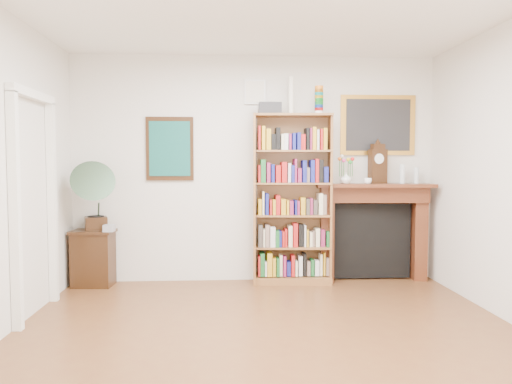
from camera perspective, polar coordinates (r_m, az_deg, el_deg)
room at (r=3.74m, az=2.13°, el=2.09°), size 4.51×5.01×2.81m
door_casing at (r=5.26m, az=-23.96°, el=0.69°), size 0.08×1.02×2.17m
teal_poster at (r=6.24m, az=-9.82°, el=4.90°), size 0.58×0.04×0.78m
small_picture at (r=6.27m, az=-0.12°, el=11.36°), size 0.26×0.04×0.30m
gilt_painting at (r=6.51m, az=13.75°, el=7.43°), size 0.95×0.04×0.75m
bookshelf at (r=6.10m, az=4.20°, el=0.33°), size 0.98×0.41×2.38m
side_cabinet at (r=6.33m, az=-18.09°, el=-7.19°), size 0.52×0.39×0.67m
fireplace at (r=6.43m, az=13.21°, el=-3.47°), size 1.46×0.44×1.22m
gramophone at (r=6.16m, az=-18.21°, el=0.03°), size 0.67×0.75×0.82m
cd_stack at (r=6.09m, az=-16.45°, el=-3.99°), size 0.13×0.13×0.08m
mantel_clock at (r=6.37m, az=13.73°, el=3.07°), size 0.23×0.16×0.49m
flower_vase at (r=6.22m, az=10.23°, el=1.56°), size 0.17×0.17×0.14m
teacup at (r=6.22m, az=12.67°, el=1.24°), size 0.11×0.11×0.07m
bottle_left at (r=6.47m, az=16.38°, el=2.00°), size 0.07×0.07×0.24m
bottle_right at (r=6.56m, az=17.86°, el=1.82°), size 0.06×0.06×0.20m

